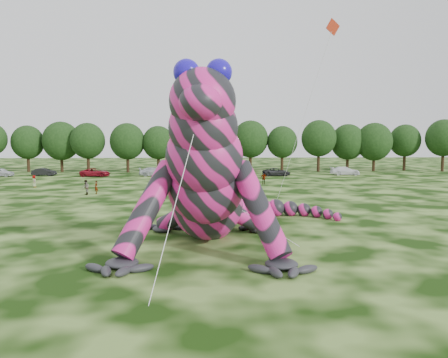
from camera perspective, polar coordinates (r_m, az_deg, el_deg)
ground at (r=28.98m, az=-11.97°, el=-7.88°), size 240.00×240.00×0.00m
inflatable_gecko at (r=28.48m, az=-2.01°, el=2.94°), size 19.53×22.69×10.76m
flying_kite at (r=38.82m, az=13.43°, el=17.00°), size 4.72×4.82×16.75m
tree_4 at (r=93.13m, az=-24.25°, el=3.63°), size 6.22×5.60×9.06m
tree_5 at (r=90.66m, az=-20.48°, el=3.96°), size 7.16×6.44×9.80m
tree_6 at (r=87.42m, az=-17.35°, el=3.92°), size 6.52×5.86×9.49m
tree_7 at (r=85.93m, az=-12.49°, el=4.01°), size 6.68×6.01×9.48m
tree_8 at (r=85.31m, az=-8.58°, el=3.89°), size 6.14×5.53×8.94m
tree_9 at (r=85.28m, az=-5.01°, el=3.84°), size 5.27×4.74×8.68m
tree_10 at (r=86.46m, az=-0.77°, el=4.48°), size 7.09×6.38×10.50m
tree_11 at (r=86.51m, az=3.48°, el=4.33°), size 7.01×6.31×10.07m
tree_12 at (r=86.95m, az=7.60°, el=3.94°), size 5.99×5.39×8.97m
tree_13 at (r=87.87m, az=12.27°, el=4.25°), size 6.83×6.15×10.13m
tree_14 at (r=91.21m, az=15.86°, el=3.98°), size 6.82×6.14×9.40m
tree_15 at (r=92.03m, az=19.02°, el=3.97°), size 7.17×6.45×9.63m
tree_16 at (r=96.26m, az=22.54°, el=3.83°), size 6.26×5.63×9.37m
tree_17 at (r=96.80m, az=26.73°, el=3.94°), size 6.98×6.28×10.30m
car_0 at (r=84.16m, az=-27.13°, el=0.79°), size 4.57×2.41×1.48m
car_1 at (r=82.58m, az=-22.44°, el=0.85°), size 4.19×1.78×1.34m
car_2 at (r=78.05m, az=-16.47°, el=0.82°), size 5.12×2.46×1.41m
car_3 at (r=76.74m, az=-9.15°, el=0.94°), size 5.40×2.76×1.50m
car_4 at (r=75.21m, az=-4.78°, el=0.80°), size 3.73×1.68×1.24m
car_5 at (r=75.03m, az=0.46°, el=0.81°), size 3.83×1.47×1.25m
car_6 at (r=76.72m, az=6.87°, el=0.91°), size 5.03×2.62×1.35m
car_7 at (r=80.75m, az=15.53°, el=1.03°), size 5.23×2.18×1.51m
spectator_0 at (r=53.61m, az=-16.36°, el=-1.06°), size 0.63×0.69×1.57m
spectator_1 at (r=53.15m, az=-17.60°, el=-1.05°), size 0.99×1.06×1.75m
spectator_3 at (r=62.51m, az=5.19°, el=0.10°), size 1.11×0.80×1.74m
spectator_2 at (r=56.32m, az=2.09°, el=-0.52°), size 1.21×1.08×1.63m
spectator_5 at (r=46.09m, az=-8.11°, el=-1.75°), size 1.69×1.43×1.83m
spectator_4 at (r=63.89m, az=-23.56°, el=-0.27°), size 0.83×0.94×1.62m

